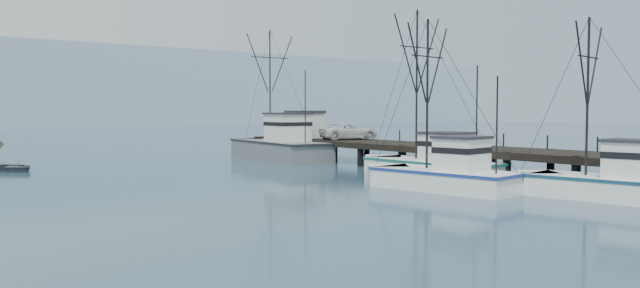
{
  "coord_description": "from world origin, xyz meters",
  "views": [
    {
      "loc": [
        -24.09,
        -19.6,
        4.8
      ],
      "look_at": [
        1.9,
        14.36,
        2.5
      ],
      "focal_mm": 35.0,
      "sensor_mm": 36.0,
      "label": 1
    }
  ],
  "objects_px": {
    "trawler_mid": "(440,176)",
    "trawler_far": "(428,165)",
    "work_vessel": "(277,147)",
    "pier_shed": "(305,124)",
    "trawler_near": "(603,184)",
    "pickup_truck": "(349,131)",
    "motorboat": "(12,171)",
    "pier": "(424,148)"
  },
  "relations": [
    {
      "from": "trawler_mid",
      "to": "trawler_far",
      "type": "relative_size",
      "value": 0.87
    },
    {
      "from": "work_vessel",
      "to": "pier_shed",
      "type": "relative_size",
      "value": 4.96
    },
    {
      "from": "trawler_near",
      "to": "trawler_mid",
      "type": "height_order",
      "value": "trawler_mid"
    },
    {
      "from": "trawler_near",
      "to": "pier_shed",
      "type": "relative_size",
      "value": 3.2
    },
    {
      "from": "trawler_far",
      "to": "pier_shed",
      "type": "relative_size",
      "value": 3.91
    },
    {
      "from": "pickup_truck",
      "to": "trawler_mid",
      "type": "bearing_deg",
      "value": 171.08
    },
    {
      "from": "work_vessel",
      "to": "pier_shed",
      "type": "bearing_deg",
      "value": 2.59
    },
    {
      "from": "pier_shed",
      "to": "trawler_mid",
      "type": "bearing_deg",
      "value": -108.64
    },
    {
      "from": "trawler_mid",
      "to": "motorboat",
      "type": "height_order",
      "value": "trawler_mid"
    },
    {
      "from": "pier_shed",
      "to": "work_vessel",
      "type": "bearing_deg",
      "value": -177.41
    },
    {
      "from": "trawler_far",
      "to": "pier_shed",
      "type": "height_order",
      "value": "trawler_far"
    },
    {
      "from": "trawler_far",
      "to": "motorboat",
      "type": "height_order",
      "value": "trawler_far"
    },
    {
      "from": "trawler_far",
      "to": "work_vessel",
      "type": "relative_size",
      "value": 0.79
    },
    {
      "from": "pickup_truck",
      "to": "trawler_far",
      "type": "bearing_deg",
      "value": 178.29
    },
    {
      "from": "motorboat",
      "to": "pickup_truck",
      "type": "bearing_deg",
      "value": -36.24
    },
    {
      "from": "trawler_near",
      "to": "pier_shed",
      "type": "xyz_separation_m",
      "value": [
        4.88,
        34.1,
        2.6
      ]
    },
    {
      "from": "trawler_near",
      "to": "trawler_far",
      "type": "height_order",
      "value": "trawler_far"
    },
    {
      "from": "trawler_mid",
      "to": "motorboat",
      "type": "relative_size",
      "value": 2.3
    },
    {
      "from": "pier",
      "to": "pickup_truck",
      "type": "xyz_separation_m",
      "value": [
        0.63,
        10.37,
        1.09
      ]
    },
    {
      "from": "trawler_mid",
      "to": "trawler_far",
      "type": "distance_m",
      "value": 7.45
    },
    {
      "from": "trawler_mid",
      "to": "motorboat",
      "type": "distance_m",
      "value": 33.76
    },
    {
      "from": "pier",
      "to": "trawler_mid",
      "type": "xyz_separation_m",
      "value": [
        -9.46,
        -10.16,
        -0.87
      ]
    },
    {
      "from": "trawler_mid",
      "to": "pier_shed",
      "type": "height_order",
      "value": "trawler_mid"
    },
    {
      "from": "pier",
      "to": "motorboat",
      "type": "relative_size",
      "value": 9.34
    },
    {
      "from": "trawler_near",
      "to": "work_vessel",
      "type": "xyz_separation_m",
      "value": [
        1.39,
        33.95,
        0.41
      ]
    },
    {
      "from": "pickup_truck",
      "to": "pier_shed",
      "type": "bearing_deg",
      "value": 30.97
    },
    {
      "from": "work_vessel",
      "to": "trawler_near",
      "type": "bearing_deg",
      "value": -92.35
    },
    {
      "from": "motorboat",
      "to": "trawler_far",
      "type": "bearing_deg",
      "value": -65.27
    },
    {
      "from": "pier_shed",
      "to": "pickup_truck",
      "type": "relative_size",
      "value": 0.57
    },
    {
      "from": "pier",
      "to": "pier_shed",
      "type": "xyz_separation_m",
      "value": [
        -0.7,
        15.81,
        1.73
      ]
    },
    {
      "from": "trawler_mid",
      "to": "work_vessel",
      "type": "xyz_separation_m",
      "value": [
        5.28,
        25.8,
        0.41
      ]
    },
    {
      "from": "pier",
      "to": "trawler_far",
      "type": "xyz_separation_m",
      "value": [
        -4.51,
        -4.59,
        -0.87
      ]
    },
    {
      "from": "pier",
      "to": "work_vessel",
      "type": "distance_m",
      "value": 16.2
    },
    {
      "from": "work_vessel",
      "to": "motorboat",
      "type": "relative_size",
      "value": 3.37
    },
    {
      "from": "trawler_near",
      "to": "motorboat",
      "type": "relative_size",
      "value": 2.17
    },
    {
      "from": "pier",
      "to": "motorboat",
      "type": "distance_m",
      "value": 33.17
    },
    {
      "from": "pier",
      "to": "pickup_truck",
      "type": "bearing_deg",
      "value": 86.52
    },
    {
      "from": "pier_shed",
      "to": "motorboat",
      "type": "height_order",
      "value": "pier_shed"
    },
    {
      "from": "trawler_far",
      "to": "pickup_truck",
      "type": "bearing_deg",
      "value": 71.04
    },
    {
      "from": "work_vessel",
      "to": "pier_shed",
      "type": "height_order",
      "value": "work_vessel"
    },
    {
      "from": "work_vessel",
      "to": "pier_shed",
      "type": "xyz_separation_m",
      "value": [
        3.48,
        0.16,
        2.19
      ]
    },
    {
      "from": "work_vessel",
      "to": "pickup_truck",
      "type": "bearing_deg",
      "value": -47.68
    }
  ]
}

